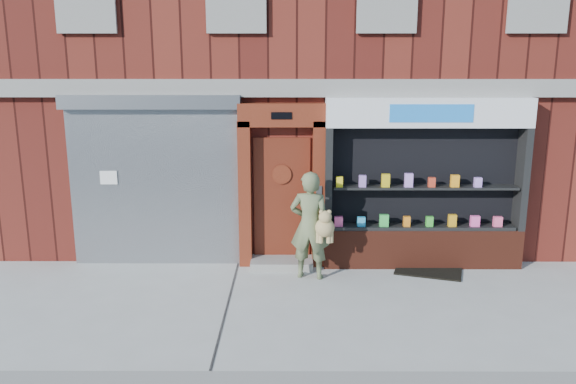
{
  "coord_description": "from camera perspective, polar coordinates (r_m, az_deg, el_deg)",
  "views": [
    {
      "loc": [
        -0.61,
        -7.79,
        3.53
      ],
      "look_at": [
        -0.64,
        1.0,
        1.54
      ],
      "focal_mm": 35.0,
      "sensor_mm": 36.0,
      "label": 1
    }
  ],
  "objects": [
    {
      "name": "curb",
      "position": [
        6.65,
        5.72,
        -18.77
      ],
      "size": [
        60.0,
        0.3,
        0.12
      ],
      "primitive_type": "cube",
      "color": "gray",
      "rests_on": "ground"
    },
    {
      "name": "woman",
      "position": [
        9.38,
        2.35,
        -3.41
      ],
      "size": [
        0.77,
        0.61,
        1.84
      ],
      "color": "#5D6844",
      "rests_on": "ground"
    },
    {
      "name": "doormat",
      "position": [
        10.26,
        14.08,
        -7.68
      ],
      "size": [
        1.31,
        1.09,
        0.03
      ],
      "primitive_type": "cube",
      "rotation": [
        0.0,
        0.0,
        -0.31
      ],
      "color": "black",
      "rests_on": "ground"
    },
    {
      "name": "ground",
      "position": [
        8.57,
        4.33,
        -11.6
      ],
      "size": [
        80.0,
        80.0,
        0.0
      ],
      "primitive_type": "plane",
      "color": "#9E9E99",
      "rests_on": "ground"
    },
    {
      "name": "red_door_bay",
      "position": [
        9.87,
        -0.64,
        0.63
      ],
      "size": [
        1.52,
        0.58,
        2.9
      ],
      "color": "#5A1D0F",
      "rests_on": "ground"
    },
    {
      "name": "pharmacy_bay",
      "position": [
        10.12,
        13.64,
        0.08
      ],
      "size": [
        3.5,
        0.41,
        3.0
      ],
      "color": "#5A2215",
      "rests_on": "ground"
    },
    {
      "name": "building",
      "position": [
        13.81,
        2.8,
        14.69
      ],
      "size": [
        12.0,
        8.16,
        8.0
      ],
      "color": "#4A1611",
      "rests_on": "ground"
    },
    {
      "name": "shutter_bay",
      "position": [
        10.17,
        -13.43,
        2.14
      ],
      "size": [
        3.1,
        0.3,
        3.04
      ],
      "color": "gray",
      "rests_on": "ground"
    }
  ]
}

